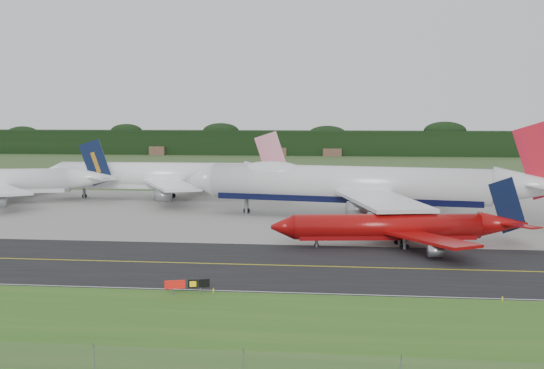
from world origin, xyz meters
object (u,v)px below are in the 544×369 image
Objects in this scene: jet_ba_747 at (361,185)px; taxiway_sign at (187,284)px; jet_red_737 at (401,228)px; jet_star_tail at (166,177)px.

jet_ba_747 is 15.65× the size of taxiway_sign.
jet_ba_747 is 68.16m from taxiway_sign.
jet_ba_747 is at bearing 73.78° from taxiway_sign.
taxiway_sign is at bearing -126.43° from jet_red_737.
jet_red_737 is (6.50, -30.72, -3.58)m from jet_ba_747.
taxiway_sign is at bearing -106.22° from jet_ba_747.
jet_ba_747 is 1.23× the size of jet_star_tail.
taxiway_sign is at bearing -73.57° from jet_star_tail.
jet_red_737 is at bearing -47.89° from jet_star_tail.
jet_ba_747 is 1.92× the size of jet_red_737.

